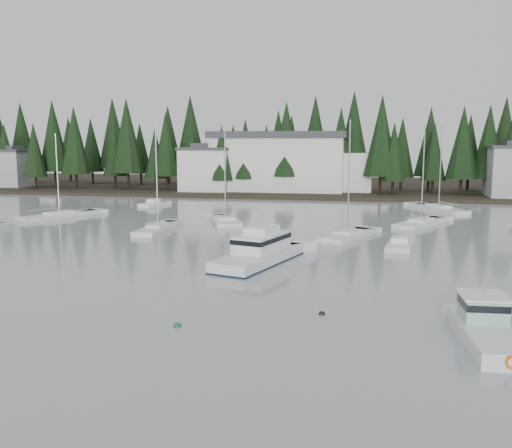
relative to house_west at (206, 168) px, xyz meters
The scene contains 18 objects.
ground 81.16m from the house_west, 77.16° to the right, with size 260.00×260.00×0.00m, color #8F969A.
far_shore_land 25.88m from the house_west, 45.00° to the left, with size 240.00×54.00×1.00m, color black.
conifer_treeline 19.87m from the house_west, 21.25° to the left, with size 200.00×22.00×20.00m, color black, non-canonical shape.
house_west is the anchor object (origin of this frame).
house_far_west 42.05m from the house_west, behind, with size 8.48×7.42×8.25m.
harbor_inn 15.45m from the house_west, 12.52° to the left, with size 29.50×11.50×10.90m.
cabin_cruiser_center 61.23m from the house_west, 69.95° to the right, with size 6.25×11.17×4.58m.
lobster_boat_teal 81.34m from the house_west, 64.12° to the right, with size 2.99×7.41×4.04m.
sailboat_0 51.93m from the house_west, 57.86° to the right, with size 5.81×8.91×12.44m.
sailboat_2 48.98m from the house_west, 43.00° to the right, with size 7.09×9.78×12.14m.
sailboat_3 38.45m from the house_west, 70.62° to the right, with size 5.93×9.11×11.59m.
sailboat_4 37.04m from the house_west, 104.97° to the right, with size 7.09×10.80×11.26m.
sailboat_7 43.68m from the house_west, 25.11° to the right, with size 7.51×10.88×12.56m.
sailboat_9 44.01m from the house_west, 81.02° to the right, with size 2.55×9.22×11.99m.
runabout_1 58.39m from the house_west, 56.02° to the right, with size 3.09×6.78×1.42m.
runabout_3 21.55m from the house_west, 96.29° to the right, with size 3.56×5.51×1.42m.
mooring_buoy_green 76.61m from the house_west, 75.17° to the right, with size 0.44×0.44×0.44m, color #145933.
mooring_buoy_dark 75.46m from the house_west, 68.97° to the right, with size 0.39×0.39×0.39m, color black.
Camera 1 is at (11.41, -22.98, 9.94)m, focal length 40.00 mm.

